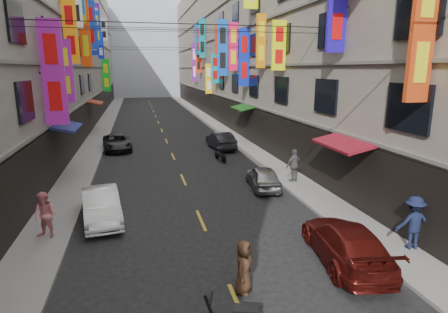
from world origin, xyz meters
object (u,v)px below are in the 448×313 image
scooter_far_right (220,154)px  car_left_mid (101,206)px  pedestrian_rfar (294,165)px  pedestrian_crossing (243,267)px  car_left_far (117,142)px  pedestrian_rnear (413,223)px  car_right_near (346,243)px  car_right_far (221,140)px  pedestrian_lfar (45,215)px  car_right_mid (263,177)px

scooter_far_right → car_left_mid: (-7.03, -9.07, 0.22)m
pedestrian_rfar → pedestrian_crossing: pedestrian_rfar is taller
car_left_far → pedestrian_rnear: 22.10m
car_right_near → car_right_far: car_right_far is taller
car_left_far → car_right_far: size_ratio=1.07×
car_left_far → pedestrian_lfar: pedestrian_lfar is taller
pedestrian_lfar → pedestrian_crossing: size_ratio=1.11×
pedestrian_rfar → pedestrian_lfar: bearing=6.1°
pedestrian_lfar → scooter_far_right: bearing=76.2°
car_right_mid → car_right_near: bearing=97.1°
car_left_mid → car_right_near: bearing=-41.6°
car_left_far → pedestrian_crossing: bearing=-84.7°
pedestrian_lfar → pedestrian_rfar: pedestrian_rfar is taller
car_right_near → car_right_mid: size_ratio=1.30×
pedestrian_lfar → pedestrian_rnear: 12.96m
car_left_far → car_right_mid: 14.01m
car_left_mid → pedestrian_lfar: bearing=-149.6°
car_right_near → pedestrian_rnear: (2.60, 0.12, 0.39)m
scooter_far_right → car_left_mid: 11.47m
car_left_far → pedestrian_lfar: 15.76m
scooter_far_right → car_right_far: (0.88, 3.80, 0.23)m
car_right_mid → pedestrian_rnear: (2.68, -7.83, 0.46)m
car_right_near → pedestrian_rfar: 8.53m
pedestrian_rfar → pedestrian_crossing: bearing=44.2°
pedestrian_lfar → pedestrian_crossing: pedestrian_lfar is taller
car_right_near → car_right_mid: 7.95m
car_left_mid → pedestrian_rnear: pedestrian_rnear is taller
pedestrian_lfar → pedestrian_crossing: bearing=-11.7°
car_right_far → pedestrian_lfar: (-9.72, -14.31, 0.31)m
car_right_near → car_right_far: 18.18m
pedestrian_lfar → car_right_far: bearing=82.1°
car_right_near → pedestrian_rfar: (1.82, 8.33, 0.36)m
car_left_mid → pedestrian_rfar: bearing=9.0°
scooter_far_right → pedestrian_lfar: bearing=40.8°
scooter_far_right → car_right_far: 3.91m
pedestrian_crossing → car_left_mid: bearing=68.3°
car_left_mid → car_left_far: (0.00, 14.21, -0.06)m
pedestrian_lfar → pedestrian_rfar: (11.63, 4.46, 0.04)m
car_right_near → pedestrian_crossing: 3.81m
car_right_mid → pedestrian_rfar: (1.91, 0.37, 0.43)m
car_right_near → pedestrian_rnear: size_ratio=2.45×
car_left_mid → pedestrian_crossing: pedestrian_crossing is taller
scooter_far_right → car_right_near: car_right_near is taller
pedestrian_lfar → pedestrian_rnear: (12.41, -3.74, 0.07)m
car_left_far → pedestrian_crossing: size_ratio=2.81×
car_left_mid → pedestrian_lfar: size_ratio=2.34×
car_right_far → pedestrian_rfar: (1.91, -9.85, 0.36)m
car_right_far → pedestrian_lfar: pedestrian_lfar is taller
car_right_far → pedestrian_crossing: size_ratio=2.62×
car_right_far → pedestrian_crossing: 19.42m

